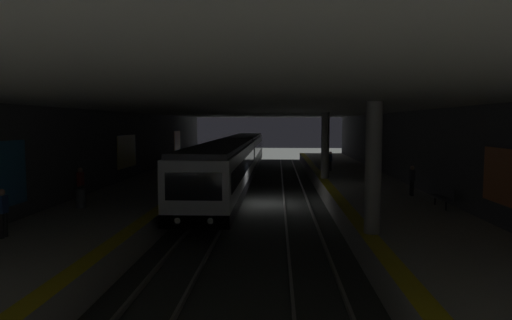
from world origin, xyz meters
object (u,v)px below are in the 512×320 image
metro_train (237,158)px  person_walking_mid (2,211)px  person_standing_far (330,160)px  bench_left_far (369,163)px  bench_left_near (442,196)px  person_waiting_near (412,180)px  bench_left_mid (374,166)px  pillar_far (325,146)px  trash_bin (81,198)px  person_boarding (81,184)px  pillar_near (373,168)px  bench_right_mid (169,160)px  backpack_on_floor (373,191)px

metro_train → person_walking_mid: (-21.25, 5.88, -0.08)m
person_standing_far → person_walking_mid: bearing=148.1°
bench_left_far → person_walking_mid: person_walking_mid is taller
bench_left_far → person_standing_far: person_standing_far is taller
metro_train → bench_left_near: bearing=-144.7°
person_waiting_near → bench_left_mid: bearing=-2.0°
metro_train → bench_left_mid: (-1.01, -10.73, -0.45)m
bench_left_near → pillar_far: bearing=21.9°
person_waiting_near → trash_bin: bearing=104.6°
bench_left_near → person_walking_mid: (-6.11, 16.62, 0.37)m
pillar_far → person_boarding: 16.31m
pillar_near → bench_right_mid: 26.58m
bench_left_far → person_walking_mid: (-22.29, 16.62, 0.37)m
bench_left_far → person_waiting_near: (-12.88, 0.38, 0.33)m
bench_left_near → person_walking_mid: 17.71m
bench_left_far → person_waiting_near: size_ratio=1.08×
bench_left_far → bench_right_mid: 17.20m
pillar_far → pillar_near: bearing=180.0°
pillar_far → bench_left_mid: size_ratio=2.68×
person_waiting_near → backpack_on_floor: person_waiting_near is taller
bench_left_near → bench_right_mid: same height
person_standing_far → bench_left_mid: bearing=-111.5°
pillar_far → person_standing_far: 5.28m
person_waiting_near → person_standing_far: (12.09, 2.83, -0.02)m
person_waiting_near → bench_left_far: bearing=-1.7°
bench_left_near → trash_bin: size_ratio=2.00×
bench_left_far → trash_bin: (-17.03, 16.33, -0.10)m
person_walking_mid → person_waiting_near: bearing=-59.9°
pillar_far → person_standing_far: bearing=-11.0°
person_boarding → backpack_on_floor: size_ratio=4.33×
person_waiting_near → person_walking_mid: 18.77m
pillar_far → bench_left_mid: pillar_far is taller
person_waiting_near → bench_right_mid: bearing=48.1°
trash_bin → metro_train: bearing=-19.3°
backpack_on_floor → trash_bin: (-4.47, 14.00, 0.23)m
bench_left_mid → backpack_on_floor: bench_left_mid is taller
bench_right_mid → person_boarding: 18.11m
person_waiting_near → trash_bin: size_ratio=1.86×
metro_train → person_waiting_near: metro_train is taller
pillar_near → bench_left_near: 6.67m
person_boarding → backpack_on_floor: bearing=-76.6°
pillar_far → person_walking_mid: size_ratio=2.77×
pillar_far → bench_left_far: pillar_far is taller
bench_left_mid → bench_right_mid: 17.57m
bench_left_mid → person_boarding: person_boarding is taller
bench_left_mid → person_walking_mid: 26.19m
pillar_near → bench_left_near: (4.90, -4.18, -1.75)m
bench_left_near → bench_right_mid: bearing=43.0°
bench_left_far → bench_right_mid: (2.10, 17.07, 0.00)m
pillar_near → bench_left_mid: bearing=-12.4°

